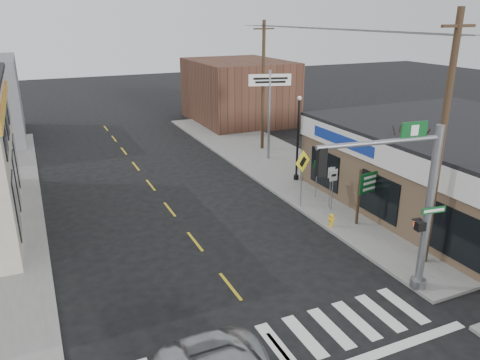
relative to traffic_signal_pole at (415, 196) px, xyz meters
name	(u,v)px	position (x,y,z in m)	size (l,w,h in m)	color
ground	(283,353)	(-5.46, -0.97, -3.84)	(140.00, 140.00, 0.00)	black
sidewalk_right	(307,179)	(3.54, 12.03, -3.78)	(6.00, 38.00, 0.13)	slate
center_line	(195,241)	(-5.46, 7.03, -3.84)	(0.12, 56.00, 0.01)	gold
crosswalk	(276,345)	(-5.46, -0.57, -3.84)	(11.00, 2.20, 0.01)	silver
thrift_store	(473,170)	(9.04, 5.03, -1.84)	(12.00, 14.00, 4.00)	brown
bldg_distant_right	(238,91)	(6.54, 29.03, -1.04)	(8.00, 10.00, 5.60)	#523225
traffic_signal_pole	(415,196)	(0.00, 0.00, 0.00)	(4.92, 0.38, 6.23)	gray
guide_sign	(371,187)	(2.74, 5.34, -1.94)	(1.56, 0.13, 2.73)	#412E1E
fire_hydrant	(331,219)	(0.84, 5.64, -3.37)	(0.20, 0.20, 0.64)	gold
ped_crossing_sign	(302,169)	(0.84, 8.37, -1.68)	(1.17, 0.08, 3.00)	gray
lamp_post	(299,132)	(2.80, 12.02, -0.78)	(0.66, 0.52, 5.05)	black
dance_center_sign	(270,92)	(3.25, 16.63, 0.88)	(2.83, 0.18, 6.01)	gray
bare_tree	(411,135)	(4.80, 5.30, 0.40)	(2.61, 2.61, 5.23)	black
shrub_front	(477,242)	(4.81, 0.92, -3.18)	(1.42, 1.42, 1.07)	#173614
shrub_back	(382,200)	(4.49, 6.40, -3.25)	(1.23, 1.23, 0.93)	black
utility_pole_near	(441,142)	(2.38, 1.35, 1.26)	(1.69, 0.25, 9.71)	#46341F
utility_pole_far	(263,85)	(4.04, 19.13, 0.95)	(1.58, 0.24, 9.09)	#3D2C1A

